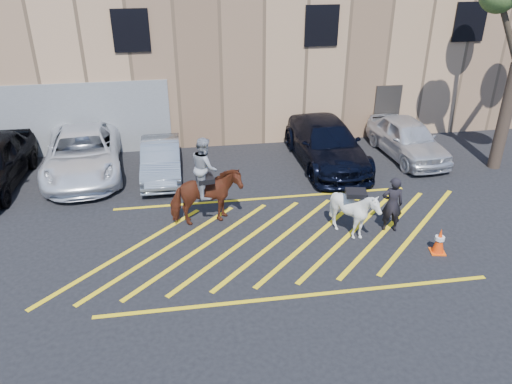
{
  "coord_description": "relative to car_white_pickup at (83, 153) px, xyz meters",
  "views": [
    {
      "loc": [
        -2.48,
        -11.88,
        7.58
      ],
      "look_at": [
        -0.56,
        0.2,
        1.3
      ],
      "focal_mm": 35.0,
      "sensor_mm": 36.0,
      "label": 1
    }
  ],
  "objects": [
    {
      "name": "mounted_bay",
      "position": [
        4.06,
        -4.23,
        0.32
      ],
      "size": [
        2.15,
        1.22,
        2.69
      ],
      "color": "maroon",
      "rests_on": "ground"
    },
    {
      "name": "handler",
      "position": [
        9.23,
        -5.44,
        0.07
      ],
      "size": [
        0.68,
        0.52,
        1.67
      ],
      "primitive_type": "imported",
      "rotation": [
        0.0,
        0.0,
        2.93
      ],
      "color": "black",
      "rests_on": "ground"
    },
    {
      "name": "warehouse",
      "position": [
        5.96,
        6.81,
        2.88
      ],
      "size": [
        32.42,
        10.2,
        7.3
      ],
      "color": "tan",
      "rests_on": "ground"
    },
    {
      "name": "car_blue_suv",
      "position": [
        8.75,
        -0.47,
        0.02
      ],
      "size": [
        2.36,
        5.48,
        1.57
      ],
      "primitive_type": "imported",
      "rotation": [
        0.0,
        0.0,
        0.03
      ],
      "color": "black",
      "rests_on": "ground"
    },
    {
      "name": "car_white_pickup",
      "position": [
        0.0,
        0.0,
        0.0
      ],
      "size": [
        3.02,
        5.72,
        1.53
      ],
      "primitive_type": "imported",
      "rotation": [
        0.0,
        0.0,
        0.09
      ],
      "color": "white",
      "rests_on": "ground"
    },
    {
      "name": "ground",
      "position": [
        5.97,
        -5.18,
        -0.77
      ],
      "size": [
        90.0,
        90.0,
        0.0
      ],
      "primitive_type": "plane",
      "color": "black",
      "rests_on": "ground"
    },
    {
      "name": "hatching_zone",
      "position": [
        5.97,
        -5.48,
        -0.76
      ],
      "size": [
        12.6,
        5.12,
        0.01
      ],
      "color": "yellow",
      "rests_on": "ground"
    },
    {
      "name": "car_silver_sedan",
      "position": [
        2.72,
        -0.7,
        -0.14
      ],
      "size": [
        1.34,
        3.81,
        1.26
      ],
      "primitive_type": "imported",
      "rotation": [
        0.0,
        0.0,
        0.0
      ],
      "color": "#91989F",
      "rests_on": "ground"
    },
    {
      "name": "saddled_white",
      "position": [
        8.08,
        -5.58,
        0.0
      ],
      "size": [
        1.47,
        1.59,
        1.52
      ],
      "color": "silver",
      "rests_on": "ground"
    },
    {
      "name": "traffic_cone",
      "position": [
        10.08,
        -6.75,
        -0.4
      ],
      "size": [
        0.45,
        0.45,
        0.73
      ],
      "color": "#FF510A",
      "rests_on": "ground"
    },
    {
      "name": "car_white_suv",
      "position": [
        11.98,
        -0.36,
        -0.03
      ],
      "size": [
        2.07,
        4.43,
        1.47
      ],
      "primitive_type": "imported",
      "rotation": [
        0.0,
        0.0,
        0.08
      ],
      "color": "silver",
      "rests_on": "ground"
    }
  ]
}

